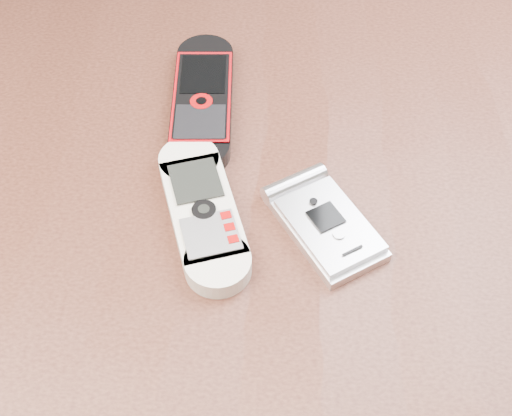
{
  "coord_description": "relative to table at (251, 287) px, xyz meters",
  "views": [
    {
      "loc": [
        0.02,
        -0.35,
        1.2
      ],
      "look_at": [
        0.01,
        0.0,
        0.76
      ],
      "focal_mm": 50.0,
      "sensor_mm": 36.0,
      "label": 1
    }
  ],
  "objects": [
    {
      "name": "nokia_black_red",
      "position": [
        -0.05,
        0.12,
        0.11
      ],
      "size": [
        0.06,
        0.17,
        0.02
      ],
      "primitive_type": "cube",
      "rotation": [
        0.0,
        0.0,
        0.04
      ],
      "color": "black",
      "rests_on": "table"
    },
    {
      "name": "table",
      "position": [
        0.0,
        0.0,
        0.0
      ],
      "size": [
        1.2,
        0.8,
        0.75
      ],
      "color": "black",
      "rests_on": "ground"
    },
    {
      "name": "nokia_white",
      "position": [
        -0.04,
        -0.0,
        0.11
      ],
      "size": [
        0.09,
        0.16,
        0.02
      ],
      "primitive_type": "cube",
      "rotation": [
        0.0,
        0.0,
        0.3
      ],
      "color": "silver",
      "rests_on": "table"
    },
    {
      "name": "motorola_razr",
      "position": [
        0.06,
        -0.01,
        0.11
      ],
      "size": [
        0.1,
        0.12,
        0.02
      ],
      "primitive_type": "cube",
      "rotation": [
        0.0,
        0.0,
        0.55
      ],
      "color": "silver",
      "rests_on": "table"
    }
  ]
}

